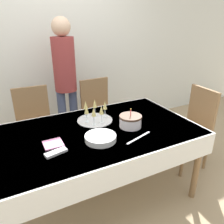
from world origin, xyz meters
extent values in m
plane|color=tan|center=(0.00, 0.00, 0.00)|extent=(12.00, 12.00, 0.00)
cube|color=silver|center=(0.00, 1.55, 1.35)|extent=(8.00, 0.05, 2.70)
cube|color=white|center=(0.00, 0.00, 0.74)|extent=(1.86, 1.05, 0.03)
cube|color=white|center=(0.00, 0.00, 0.65)|extent=(1.89, 1.08, 0.21)
cylinder|color=olive|center=(0.87, -0.46, 0.36)|extent=(0.06, 0.06, 0.73)
cylinder|color=olive|center=(0.87, 0.46, 0.36)|extent=(0.06, 0.06, 0.73)
cube|color=olive|center=(-0.42, 0.77, 0.45)|extent=(0.43, 0.43, 0.04)
cube|color=olive|center=(-0.41, 0.97, 0.72)|extent=(0.40, 0.05, 0.50)
cylinder|color=olive|center=(-0.24, 0.59, 0.22)|extent=(0.04, 0.04, 0.43)
cylinder|color=olive|center=(-0.60, 0.60, 0.22)|extent=(0.04, 0.04, 0.43)
cylinder|color=olive|center=(-0.23, 0.95, 0.22)|extent=(0.04, 0.04, 0.43)
cylinder|color=olive|center=(-0.59, 0.96, 0.22)|extent=(0.04, 0.04, 0.43)
cube|color=olive|center=(0.42, 0.77, 0.45)|extent=(0.45, 0.45, 0.04)
cube|color=olive|center=(0.41, 0.97, 0.72)|extent=(0.40, 0.06, 0.50)
cylinder|color=olive|center=(0.61, 0.61, 0.22)|extent=(0.04, 0.04, 0.43)
cylinder|color=olive|center=(0.25, 0.58, 0.22)|extent=(0.04, 0.04, 0.43)
cylinder|color=olive|center=(0.59, 0.97, 0.22)|extent=(0.04, 0.04, 0.43)
cylinder|color=olive|center=(0.23, 0.94, 0.22)|extent=(0.04, 0.04, 0.43)
cube|color=olive|center=(1.18, 0.00, 0.45)|extent=(0.44, 0.44, 0.04)
cube|color=olive|center=(1.37, -0.01, 0.72)|extent=(0.06, 0.40, 0.50)
cylinder|color=olive|center=(0.99, -0.17, 0.22)|extent=(0.04, 0.04, 0.43)
cylinder|color=olive|center=(1.01, 0.19, 0.22)|extent=(0.04, 0.04, 0.43)
cylinder|color=olive|center=(1.35, -0.19, 0.22)|extent=(0.04, 0.04, 0.43)
cylinder|color=olive|center=(1.37, 0.17, 0.22)|extent=(0.04, 0.04, 0.43)
cylinder|color=white|center=(0.33, -0.08, 0.80)|extent=(0.21, 0.21, 0.09)
cylinder|color=#4C3323|center=(0.33, -0.08, 0.86)|extent=(0.21, 0.21, 0.02)
cylinder|color=#E53F3F|center=(0.33, -0.08, 0.90)|extent=(0.01, 0.01, 0.06)
sphere|color=#F9CC4C|center=(0.33, -0.08, 0.94)|extent=(0.01, 0.01, 0.01)
cylinder|color=silver|center=(0.09, 0.20, 0.76)|extent=(0.35, 0.35, 0.01)
cylinder|color=silver|center=(0.21, 0.22, 0.77)|extent=(0.05, 0.05, 0.00)
cylinder|color=silver|center=(0.21, 0.22, 0.81)|extent=(0.01, 0.01, 0.08)
cone|color=#E0CC72|center=(0.21, 0.22, 0.90)|extent=(0.04, 0.04, 0.08)
cylinder|color=silver|center=(0.14, 0.31, 0.77)|extent=(0.05, 0.05, 0.00)
cylinder|color=silver|center=(0.14, 0.31, 0.81)|extent=(0.01, 0.01, 0.08)
cone|color=#E0CC72|center=(0.14, 0.31, 0.90)|extent=(0.04, 0.04, 0.08)
cylinder|color=silver|center=(0.04, 0.31, 0.77)|extent=(0.05, 0.05, 0.00)
cylinder|color=silver|center=(0.04, 0.31, 0.81)|extent=(0.01, 0.01, 0.08)
cone|color=#E0CC72|center=(0.04, 0.31, 0.90)|extent=(0.04, 0.04, 0.08)
cylinder|color=silver|center=(0.00, 0.20, 0.77)|extent=(0.05, 0.05, 0.00)
cylinder|color=silver|center=(0.00, 0.20, 0.81)|extent=(0.01, 0.01, 0.08)
cone|color=#E0CC72|center=(0.00, 0.20, 0.90)|extent=(0.04, 0.04, 0.08)
cylinder|color=silver|center=(0.04, 0.11, 0.77)|extent=(0.05, 0.05, 0.00)
cylinder|color=silver|center=(0.04, 0.11, 0.81)|extent=(0.01, 0.01, 0.08)
cone|color=#E0CC72|center=(0.04, 0.11, 0.90)|extent=(0.04, 0.04, 0.08)
cylinder|color=silver|center=(0.12, 0.12, 0.77)|extent=(0.05, 0.05, 0.00)
cylinder|color=silver|center=(0.12, 0.12, 0.81)|extent=(0.01, 0.01, 0.08)
cone|color=#E0CC72|center=(0.12, 0.12, 0.90)|extent=(0.04, 0.04, 0.08)
cylinder|color=white|center=(-0.03, -0.18, 0.76)|extent=(0.26, 0.26, 0.01)
cylinder|color=white|center=(-0.03, -0.18, 0.77)|extent=(0.26, 0.26, 0.01)
cylinder|color=white|center=(-0.03, -0.18, 0.78)|extent=(0.26, 0.26, 0.01)
cylinder|color=white|center=(-0.03, -0.18, 0.78)|extent=(0.26, 0.26, 0.01)
cylinder|color=white|center=(-0.03, -0.18, 0.79)|extent=(0.26, 0.26, 0.01)
cylinder|color=white|center=(-0.03, -0.18, 0.80)|extent=(0.26, 0.26, 0.01)
cylinder|color=white|center=(-0.03, -0.18, 0.80)|extent=(0.26, 0.26, 0.01)
cube|color=silver|center=(0.28, -0.29, 0.76)|extent=(0.29, 0.11, 0.00)
cube|color=silver|center=(-0.41, -0.21, 0.77)|extent=(0.18, 0.10, 0.02)
cube|color=pink|center=(-0.39, -0.07, 0.76)|extent=(0.15, 0.15, 0.01)
cylinder|color=#3F4C72|center=(-0.03, 1.07, 0.42)|extent=(0.11, 0.11, 0.84)
cylinder|color=#3F4C72|center=(0.13, 1.07, 0.42)|extent=(0.11, 0.11, 0.84)
cylinder|color=maroon|center=(0.05, 1.07, 1.17)|extent=(0.28, 0.28, 0.66)
sphere|color=#D8B293|center=(0.05, 1.07, 1.62)|extent=(0.23, 0.23, 0.23)
camera|label=1|loc=(-0.67, -1.64, 1.69)|focal=35.00mm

